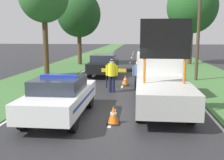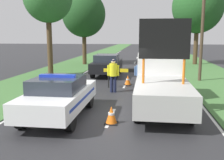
{
  "view_description": "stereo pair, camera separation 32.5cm",
  "coord_description": "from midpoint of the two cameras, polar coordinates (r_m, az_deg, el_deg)",
  "views": [
    {
      "loc": [
        0.92,
        -9.15,
        2.96
      ],
      "look_at": [
        -0.17,
        1.65,
        1.1
      ],
      "focal_mm": 42.0,
      "sensor_mm": 36.0,
      "label": 1
    },
    {
      "loc": [
        1.25,
        -9.11,
        2.96
      ],
      "look_at": [
        -0.17,
        1.65,
        1.1
      ],
      "focal_mm": 42.0,
      "sensor_mm": 36.0,
      "label": 2
    }
  ],
  "objects": [
    {
      "name": "roadside_tree_mid_left",
      "position": [
        27.06,
        -7.57,
        13.98
      ],
      "size": [
        4.32,
        4.32,
        7.3
      ],
      "color": "#4C3823",
      "rests_on": "ground"
    },
    {
      "name": "grass_verge_left",
      "position": [
        30.11,
        -7.75,
        4.02
      ],
      "size": [
        4.42,
        120.0,
        0.03
      ],
      "color": "#427038",
      "rests_on": "ground"
    },
    {
      "name": "police_officer",
      "position": [
        13.6,
        -0.75,
        1.58
      ],
      "size": [
        0.62,
        0.4,
        1.74
      ],
      "rotation": [
        0.0,
        0.0,
        2.67
      ],
      "color": "#191E38",
      "rests_on": "ground"
    },
    {
      "name": "police_car",
      "position": [
        9.68,
        -12.13,
        -3.44
      ],
      "size": [
        1.84,
        4.52,
        1.59
      ],
      "rotation": [
        0.0,
        0.0,
        -0.02
      ],
      "color": "white",
      "rests_on": "ground"
    },
    {
      "name": "pedestrian_civilian",
      "position": [
        14.35,
        4.93,
        1.5
      ],
      "size": [
        0.56,
        0.36,
        1.56
      ],
      "rotation": [
        0.0,
        0.0,
        -0.14
      ],
      "color": "#191E38",
      "rests_on": "ground"
    },
    {
      "name": "traffic_cone_near_police",
      "position": [
        8.91,
        -0.75,
        -7.61
      ],
      "size": [
        0.44,
        0.44,
        0.61
      ],
      "color": "black",
      "rests_on": "ground"
    },
    {
      "name": "queued_car_sedan_silver",
      "position": [
        25.83,
        7.11,
        4.84
      ],
      "size": [
        1.85,
        4.34,
        1.56
      ],
      "rotation": [
        0.0,
        0.0,
        3.14
      ],
      "color": "#B2B2B7",
      "rests_on": "ground"
    },
    {
      "name": "roadside_tree_near_left",
      "position": [
        28.27,
        16.73,
        15.0
      ],
      "size": [
        5.03,
        5.03,
        8.42
      ],
      "color": "#4C3823",
      "rests_on": "ground"
    },
    {
      "name": "road_barrier",
      "position": [
        14.73,
        2.5,
        1.71
      ],
      "size": [
        2.81,
        0.08,
        1.1
      ],
      "rotation": [
        0.0,
        0.0,
        -0.01
      ],
      "color": "black",
      "rests_on": "ground"
    },
    {
      "name": "grass_verge_right",
      "position": [
        29.68,
        15.2,
        3.68
      ],
      "size": [
        4.42,
        120.0,
        0.03
      ],
      "color": "#427038",
      "rests_on": "ground"
    },
    {
      "name": "queued_car_sedan_black",
      "position": [
        19.49,
        -2.32,
        3.42
      ],
      "size": [
        1.86,
        4.63,
        1.56
      ],
      "rotation": [
        0.0,
        0.0,
        3.14
      ],
      "color": "black",
      "rests_on": "ground"
    },
    {
      "name": "work_truck",
      "position": [
        11.27,
        9.67,
        -0.05
      ],
      "size": [
        2.0,
        6.07,
        3.53
      ],
      "rotation": [
        0.0,
        0.0,
        3.16
      ],
      "color": "white",
      "rests_on": "ground"
    },
    {
      "name": "utility_pole",
      "position": [
        17.97,
        17.95,
        12.98
      ],
      "size": [
        1.2,
        0.2,
        8.02
      ],
      "color": "#473828",
      "rests_on": "ground"
    },
    {
      "name": "lane_markings",
      "position": [
        22.65,
        3.0,
        2.21
      ],
      "size": [
        7.36,
        55.01,
        0.01
      ],
      "color": "silver",
      "rests_on": "ground"
    },
    {
      "name": "traffic_cone_centre_front",
      "position": [
        15.79,
        2.35,
        -0.01
      ],
      "size": [
        0.43,
        0.43,
        0.59
      ],
      "color": "black",
      "rests_on": "ground"
    },
    {
      "name": "ground_plane",
      "position": [
        9.66,
        -0.95,
        -8.12
      ],
      "size": [
        160.0,
        160.0,
        0.0
      ],
      "primitive_type": "plane",
      "color": "#28282B"
    }
  ]
}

